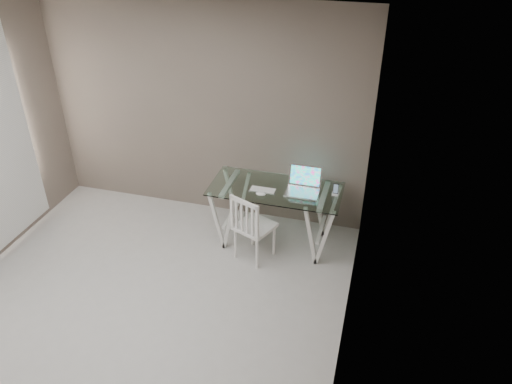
% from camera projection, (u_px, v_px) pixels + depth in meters
% --- Properties ---
extents(room, '(4.50, 4.52, 2.71)m').
position_uv_depth(room, '(96.00, 172.00, 4.00)').
color(room, '#ADAAA5').
rests_on(room, ground).
extents(desk, '(1.50, 0.70, 0.75)m').
position_uv_depth(desk, '(275.00, 215.00, 5.85)').
color(desk, silver).
rests_on(desk, ground).
extents(chair, '(0.51, 0.51, 0.85)m').
position_uv_depth(chair, '(251.00, 225.00, 5.53)').
color(chair, white).
rests_on(chair, ground).
extents(laptop, '(0.37, 0.33, 0.26)m').
position_uv_depth(laptop, '(303.00, 185.00, 5.60)').
color(laptop, silver).
rests_on(laptop, desk).
extents(keyboard, '(0.30, 0.13, 0.01)m').
position_uv_depth(keyboard, '(263.00, 190.00, 5.63)').
color(keyboard, silver).
rests_on(keyboard, desk).
extents(mouse, '(0.11, 0.07, 0.04)m').
position_uv_depth(mouse, '(261.00, 194.00, 5.53)').
color(mouse, white).
rests_on(mouse, desk).
extents(phone_dock, '(0.07, 0.07, 0.13)m').
position_uv_depth(phone_dock, '(335.00, 192.00, 5.53)').
color(phone_dock, white).
rests_on(phone_dock, desk).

